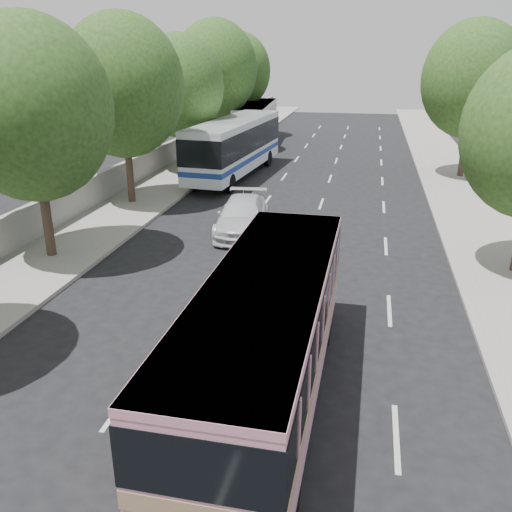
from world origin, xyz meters
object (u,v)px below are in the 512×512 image
(pink_bus, at_px, (267,326))
(tour_coach_rear, at_px, (256,120))
(pink_taxi, at_px, (283,293))
(tour_coach_front, at_px, (235,143))
(white_pickup, at_px, (242,216))

(pink_bus, bearing_deg, tour_coach_rear, 102.72)
(pink_bus, relative_size, pink_taxi, 2.20)
(tour_coach_front, bearing_deg, pink_taxi, -66.92)
(white_pickup, bearing_deg, pink_taxi, -74.37)
(white_pickup, height_order, tour_coach_front, tour_coach_front)
(pink_taxi, height_order, tour_coach_rear, tour_coach_rear)
(tour_coach_rear, bearing_deg, white_pickup, -83.58)
(tour_coach_front, bearing_deg, tour_coach_rear, 101.08)
(pink_taxi, distance_m, tour_coach_rear, 32.31)
(tour_coach_front, xyz_separation_m, tour_coach_rear, (-1.33, 12.94, -0.13))
(pink_taxi, xyz_separation_m, tour_coach_rear, (-7.30, 31.45, 1.24))
(white_pickup, xyz_separation_m, tour_coach_front, (-2.97, 10.88, 1.39))
(pink_bus, distance_m, tour_coach_front, 23.63)
(tour_coach_rear, bearing_deg, pink_taxi, -80.75)
(white_pickup, xyz_separation_m, tour_coach_rear, (-4.30, 23.82, 1.26))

